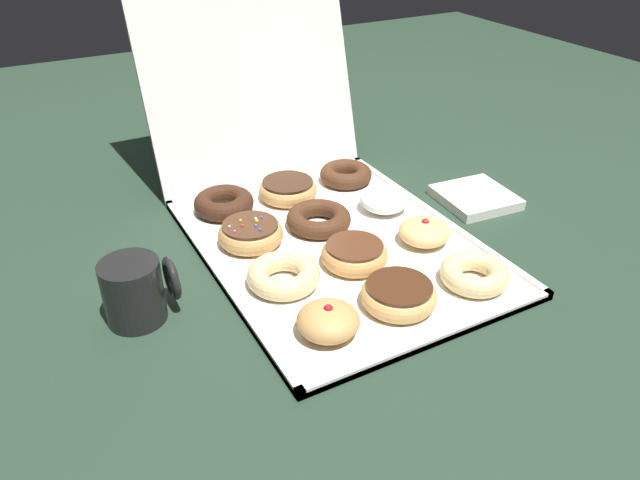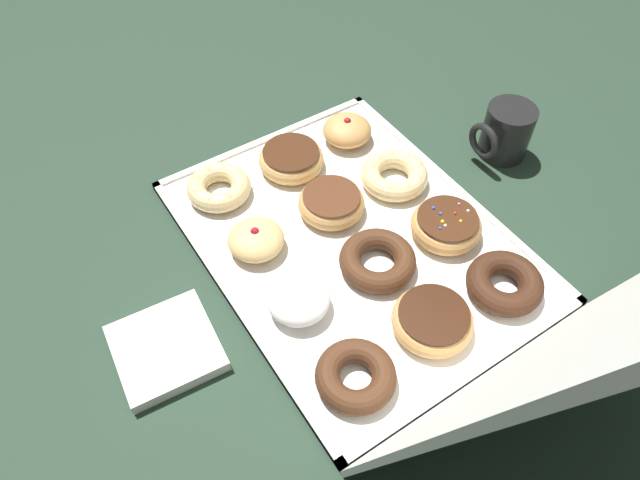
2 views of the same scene
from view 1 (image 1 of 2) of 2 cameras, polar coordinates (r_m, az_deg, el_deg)
name	(u,v)px [view 1 (image 1 of 2)]	position (r m, az deg, el deg)	size (l,w,h in m)	color
ground_plane	(337,248)	(1.05, 1.58, -0.81)	(3.00, 3.00, 0.00)	#233828
donut_box	(337,246)	(1.05, 1.59, -0.56)	(0.44, 0.57, 0.01)	white
box_lid_open	(245,38)	(1.25, -7.14, 18.42)	(0.44, 0.58, 0.01)	white
jelly_filled_donut_0	(328,321)	(0.84, 0.78, -7.63)	(0.09, 0.09, 0.05)	tan
chocolate_frosted_donut_1	(399,295)	(0.90, 7.46, -5.14)	(0.11, 0.11, 0.04)	tan
cruller_donut_2	(474,274)	(0.97, 14.39, -3.09)	(0.11, 0.11, 0.03)	#EACC8C
cruller_donut_3	(283,275)	(0.94, -3.48, -3.29)	(0.12, 0.12, 0.04)	#EACC8C
chocolate_frosted_donut_4	(355,254)	(0.98, 3.28, -1.33)	(0.11, 0.11, 0.04)	tan
jelly_filled_donut_5	(424,232)	(1.06, 9.82, 0.77)	(0.09, 0.09, 0.05)	#E5B770
sprinkle_donut_6	(251,233)	(1.04, -6.59, 0.63)	(0.11, 0.11, 0.04)	tan
chocolate_cake_ring_donut_7	(318,219)	(1.09, -0.20, 2.00)	(0.12, 0.12, 0.03)	#472816
powdered_filled_donut_8	(384,200)	(1.15, 6.07, 3.83)	(0.09, 0.09, 0.04)	white
chocolate_cake_ring_donut_9	(224,203)	(1.15, -9.08, 3.48)	(0.11, 0.11, 0.04)	#381E11
chocolate_frosted_donut_10	(286,190)	(1.18, -3.21, 4.78)	(0.11, 0.11, 0.04)	tan
chocolate_cake_ring_donut_11	(346,174)	(1.25, 2.46, 6.23)	(0.11, 0.11, 0.03)	#472816
coffee_mug	(135,290)	(0.91, -17.05, -4.53)	(0.11, 0.09, 0.10)	black
napkin_stack	(475,197)	(1.23, 14.47, 3.92)	(0.14, 0.14, 0.02)	white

